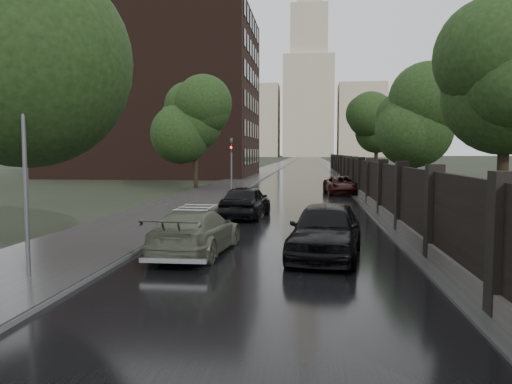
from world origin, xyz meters
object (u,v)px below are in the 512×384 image
at_px(car_right_far, 341,185).
at_px(car_right_near, 326,230).
at_px(traffic_light, 231,161).
at_px(tree_right_c, 376,132).
at_px(volga_sedan, 196,232).
at_px(hatchback_left, 246,201).
at_px(tree_left_far, 195,124).
at_px(lamp_post, 25,168).
at_px(tree_right_a, 506,94).
at_px(tree_right_b, 416,120).

bearing_deg(car_right_far, car_right_near, -100.63).
height_order(traffic_light, car_right_far, traffic_light).
relative_size(tree_right_c, car_right_near, 1.48).
height_order(volga_sedan, hatchback_left, hatchback_left).
bearing_deg(car_right_near, hatchback_left, 119.51).
height_order(tree_left_far, lamp_post, tree_left_far).
xyz_separation_m(traffic_light, car_right_near, (5.90, -20.00, -1.59)).
distance_m(tree_left_far, car_right_near, 27.15).
relative_size(tree_left_far, traffic_light, 1.85).
xyz_separation_m(tree_right_a, volga_sedan, (-9.74, -2.91, -4.27)).
xyz_separation_m(car_right_near, car_right_far, (1.80, 22.06, -0.15)).
height_order(tree_right_b, traffic_light, tree_right_b).
bearing_deg(tree_right_a, tree_right_c, 90.00).
distance_m(tree_right_a, car_right_near, 7.81).
xyz_separation_m(tree_right_a, tree_right_b, (0.00, 14.00, 0.00)).
bearing_deg(hatchback_left, tree_right_b, -132.58).
bearing_deg(tree_left_far, tree_right_b, -27.30).
bearing_deg(tree_left_far, hatchback_left, -69.52).
xyz_separation_m(tree_left_far, car_right_far, (11.40, -2.95, -4.59)).
relative_size(tree_right_b, hatchback_left, 1.57).
height_order(tree_right_a, car_right_far, tree_right_a).
relative_size(tree_left_far, tree_right_a, 1.05).
bearing_deg(traffic_light, lamp_post, -92.68).
xyz_separation_m(lamp_post, car_right_near, (7.00, 3.49, -1.86)).
distance_m(tree_left_far, traffic_light, 6.84).
xyz_separation_m(tree_left_far, tree_right_c, (15.50, 10.00, -0.29)).
distance_m(hatchback_left, car_right_far, 14.61).
distance_m(tree_right_a, hatchback_left, 11.54).
relative_size(lamp_post, car_right_near, 1.08).
xyz_separation_m(traffic_light, hatchback_left, (2.50, -11.59, -1.64)).
bearing_deg(volga_sedan, tree_right_c, -101.01).
height_order(tree_left_far, car_right_far, tree_left_far).
relative_size(tree_right_b, lamp_post, 1.37).
bearing_deg(hatchback_left, tree_right_a, 154.52).
xyz_separation_m(lamp_post, car_right_far, (8.80, 25.55, -2.02)).
xyz_separation_m(hatchback_left, car_right_far, (5.20, 13.65, -0.11)).
bearing_deg(tree_left_far, car_right_far, -14.51).
relative_size(tree_right_a, tree_right_b, 1.00).
relative_size(lamp_post, traffic_light, 1.28).
height_order(traffic_light, hatchback_left, traffic_light).
bearing_deg(car_right_far, tree_right_c, 66.47).
bearing_deg(tree_right_c, tree_right_b, -90.00).
relative_size(volga_sedan, car_right_far, 0.99).
height_order(tree_left_far, car_right_near, tree_left_far).
xyz_separation_m(tree_right_a, tree_right_c, (0.00, 32.00, 0.00)).
distance_m(tree_left_far, hatchback_left, 18.28).
bearing_deg(volga_sedan, car_right_near, -176.90).
bearing_deg(hatchback_left, lamp_post, 77.84).
bearing_deg(tree_right_b, tree_right_c, 90.00).
bearing_deg(traffic_light, hatchback_left, -77.83).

